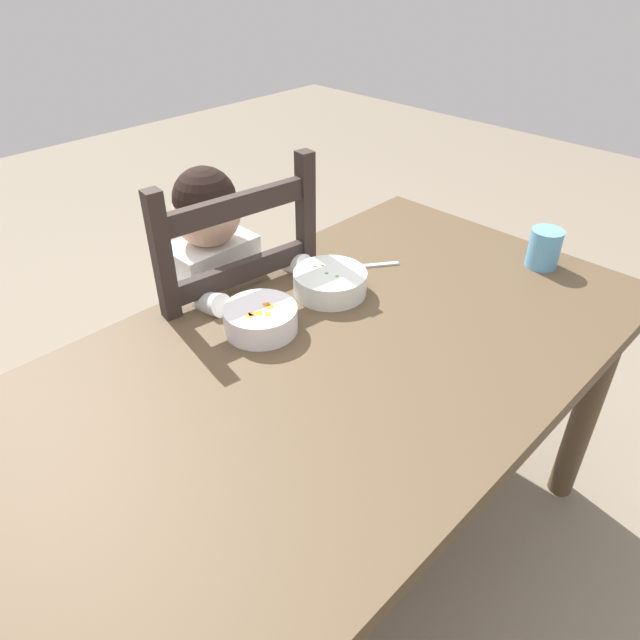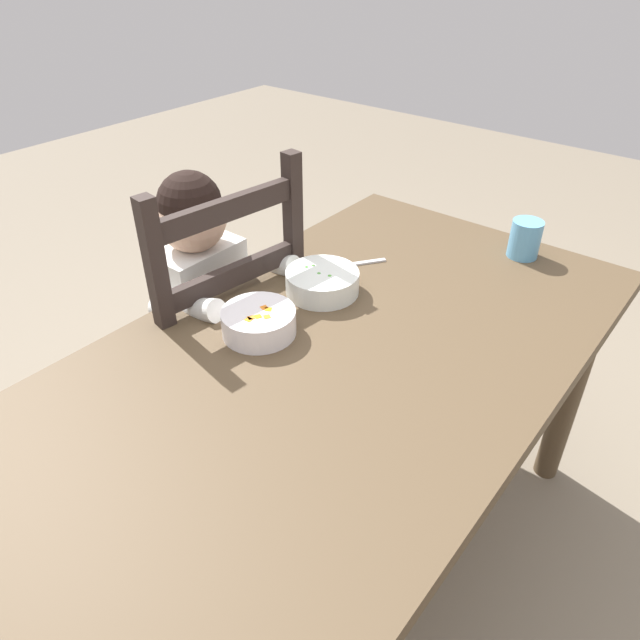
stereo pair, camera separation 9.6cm
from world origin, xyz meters
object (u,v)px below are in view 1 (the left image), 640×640
bowl_of_peas (330,282)px  drinking_cup (544,248)px  bowl_of_carrots (261,318)px  dining_chair (224,341)px  child_figure (221,291)px  spoon (363,266)px  dining_table (322,393)px

bowl_of_peas → drinking_cup: drinking_cup is taller
bowl_of_carrots → dining_chair: bearing=71.1°
child_figure → spoon: 0.38m
dining_chair → drinking_cup: (0.59, -0.59, 0.29)m
child_figure → drinking_cup: child_figure is taller
spoon → drinking_cup: bearing=-44.6°
spoon → dining_chair: bearing=133.9°
child_figure → bowl_of_carrots: size_ratio=6.10×
bowl_of_peas → spoon: bowl_of_peas is taller
bowl_of_peas → dining_table: bearing=-140.0°
child_figure → bowl_of_carrots: child_figure is taller
drinking_cup → child_figure: bearing=134.6°
dining_table → dining_chair: size_ratio=1.54×
bowl_of_peas → spoon: size_ratio=1.41×
bowl_of_carrots → bowl_of_peas: bearing=0.0°
child_figure → bowl_of_carrots: bearing=-110.4°
dining_table → dining_chair: dining_chair is taller
dining_table → bowl_of_carrots: 0.21m
child_figure → bowl_of_carrots: 0.33m
child_figure → spoon: (0.26, -0.27, 0.08)m
child_figure → bowl_of_peas: child_figure is taller
bowl_of_peas → spoon: 0.15m
dining_table → drinking_cup: size_ratio=15.68×
bowl_of_carrots → spoon: (0.36, 0.02, -0.03)m
dining_table → bowl_of_peas: bearing=40.0°
spoon → child_figure: bearing=133.7°
bowl_of_carrots → drinking_cup: 0.75m
spoon → drinking_cup: (0.33, -0.32, 0.05)m
dining_table → drinking_cup: 0.70m
dining_chair → bowl_of_peas: bearing=-68.8°
child_figure → spoon: bearing=-46.3°
drinking_cup → dining_chair: bearing=134.7°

